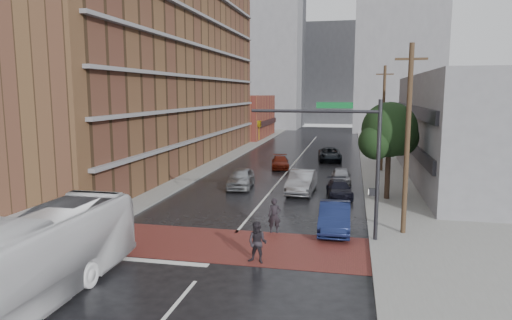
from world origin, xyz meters
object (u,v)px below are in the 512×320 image
Objects in this scene: car_travel_b at (302,182)px; suv_travel at (330,154)px; car_travel_a at (241,178)px; car_parked_far at (341,176)px; pedestrian_b at (257,243)px; car_travel_c at (280,162)px; transit_bus at (17,266)px; car_parked_near at (335,217)px; car_parked_mid at (339,189)px; pedestrian_a at (274,216)px.

car_travel_b is 0.99× the size of suv_travel.
car_parked_far is at bearing 17.56° from car_travel_a.
car_travel_c is (-3.01, 25.59, -0.32)m from pedestrian_b.
transit_bus reaches higher than car_parked_far.
car_parked_near is 8.42m from car_parked_mid.
car_parked_mid is (6.18, -11.67, -0.02)m from car_travel_c.
car_parked_near is at bearing -92.85° from car_parked_far.
car_parked_far is at bearing 88.92° from car_parked_near.
car_travel_b is at bearing 79.25° from pedestrian_a.
transit_bus is at bearing -115.25° from car_parked_far.
car_travel_a is 0.89× the size of car_travel_b.
transit_bus is 2.49× the size of car_parked_near.
car_parked_far reaches higher than car_parked_mid.
car_travel_a is 7.93m from car_parked_mid.
pedestrian_b reaches higher than car_parked_far.
transit_bus reaches higher than pedestrian_b.
car_parked_mid is at bearing -71.98° from car_travel_c.
pedestrian_b reaches higher than car_travel_b.
pedestrian_b is (7.10, 6.19, -0.71)m from transit_bus.
car_parked_near reaches higher than car_parked_mid.
car_parked_mid is (10.27, 20.11, -1.06)m from transit_bus.
pedestrian_b is at bearing -121.02° from car_parked_near.
car_parked_near is (3.17, 5.50, -0.15)m from pedestrian_b.
transit_bus is 32.06m from car_travel_c.
car_travel_c is at bearing 106.02° from car_parked_near.
car_travel_b is (4.94, -0.85, 0.07)m from car_travel_a.
car_travel_b is at bearing 156.02° from car_parked_mid.
transit_bus reaches higher than car_parked_mid.
pedestrian_a is 1.02× the size of pedestrian_b.
car_parked_mid is at bearing -16.64° from car_travel_a.
suv_travel is 1.29× the size of car_parked_mid.
car_parked_near is at bearing -70.61° from car_travel_b.
car_travel_c is at bearing 129.20° from car_parked_far.
car_parked_mid is (3.17, 13.92, -0.34)m from pedestrian_b.
car_parked_far is at bearing 81.68° from car_parked_mid.
pedestrian_b is 25.77m from car_travel_c.
pedestrian_b is 6.35m from car_parked_near.
car_travel_a is 17.24m from suv_travel.
suv_travel is at bearing 92.36° from car_parked_near.
pedestrian_b is 16.23m from car_travel_a.
car_parked_mid is at bearing -90.72° from suv_travel.
car_travel_c is 7.62m from suv_travel.
pedestrian_a is 27.21m from suv_travel.
pedestrian_a is at bearing -116.91° from car_parked_mid.
suv_travel is at bearing 64.28° from car_travel_a.
pedestrian_a reaches higher than car_travel_a.
pedestrian_a reaches higher than car_parked_far.
car_parked_near is (2.82, -9.21, -0.07)m from car_travel_b.
car_travel_b is at bearing -99.99° from suv_travel.
pedestrian_b is 14.28m from car_parked_mid.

